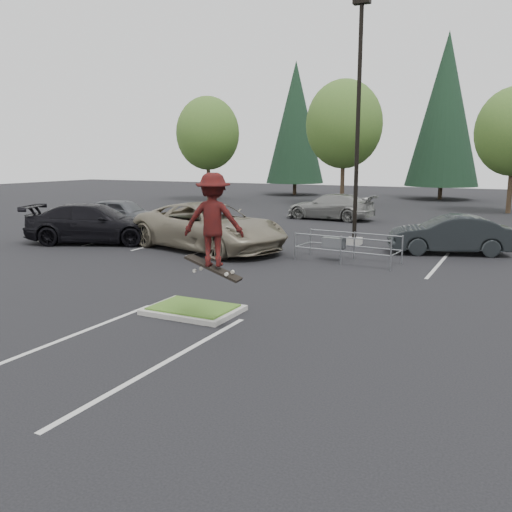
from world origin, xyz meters
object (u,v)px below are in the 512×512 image
at_px(conif_a, 295,123).
at_px(car_far_silver, 331,207).
at_px(cart_corral, 337,243).
at_px(car_l_black, 93,224).
at_px(decid_a, 208,136).
at_px(decid_b, 344,127).
at_px(skateboarder, 213,220).
at_px(light_pole, 357,138).
at_px(car_l_grey, 122,214).
at_px(conif_b, 445,110).
at_px(car_l_tan, 209,226).
at_px(car_r_charc, 449,235).

relative_size(conif_a, car_far_silver, 2.40).
distance_m(cart_corral, car_l_black, 11.06).
bearing_deg(conif_a, cart_corral, -64.82).
bearing_deg(decid_a, decid_b, 2.39).
xyz_separation_m(skateboarder, car_far_silver, (-4.79, 21.77, -1.66)).
relative_size(light_pole, decid_b, 1.05).
xyz_separation_m(decid_b, car_far_silver, (2.42, -9.76, -5.26)).
height_order(car_l_black, car_l_grey, car_l_black).
bearing_deg(conif_a, conif_b, 2.05).
relative_size(decid_b, car_l_grey, 2.03).
relative_size(conif_b, car_l_black, 2.42).
bearing_deg(car_l_tan, light_pole, -35.32).
bearing_deg(decid_a, car_r_charc, -39.47).
bearing_deg(conif_a, car_l_tan, -73.44).
bearing_deg(car_l_grey, conif_a, -2.93).
xyz_separation_m(conif_a, car_l_black, (4.00, -32.77, -6.23)).
bearing_deg(car_l_black, conif_b, -40.56).
xyz_separation_m(cart_corral, car_r_charc, (3.47, 3.46, 0.11)).
xyz_separation_m(light_pole, skateboarder, (0.70, -13.00, -2.11)).
bearing_deg(decid_b, cart_corral, -72.63).
relative_size(decid_b, conif_a, 0.74).
height_order(cart_corral, car_l_grey, car_l_grey).
distance_m(decid_a, conif_a, 10.85).
xyz_separation_m(decid_a, car_l_grey, (6.02, -18.53, -4.77)).
bearing_deg(light_pole, decid_a, 135.75).
relative_size(cart_corral, car_r_charc, 0.82).
distance_m(light_pole, conif_a, 31.63).
bearing_deg(car_l_tan, cart_corral, -73.77).
height_order(light_pole, car_r_charc, light_pole).
height_order(cart_corral, car_l_black, car_l_black).
height_order(conif_a, car_l_tan, conif_a).
bearing_deg(decid_a, cart_corral, -49.13).
relative_size(decid_a, car_l_black, 1.48).
bearing_deg(light_pole, car_r_charc, -7.13).
relative_size(conif_b, skateboarder, 6.32).
height_order(car_l_grey, car_r_charc, car_l_grey).
bearing_deg(car_far_silver, car_r_charc, 45.33).
height_order(car_r_charc, car_far_silver, car_far_silver).
xyz_separation_m(conif_b, skateboarder, (1.20, -41.50, -5.40)).
bearing_deg(light_pole, car_l_grey, -177.71).
distance_m(light_pole, car_far_silver, 10.39).
relative_size(decid_a, decid_b, 0.92).
bearing_deg(cart_corral, car_l_grey, 170.43).
bearing_deg(decid_a, light_pole, -44.25).
bearing_deg(conif_a, car_l_grey, -85.96).
relative_size(skateboarder, car_l_tan, 0.33).
relative_size(decid_a, skateboarder, 3.88).
bearing_deg(skateboarder, decid_a, -77.57).
bearing_deg(conif_a, car_r_charc, -57.01).
height_order(light_pole, conif_a, conif_a).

